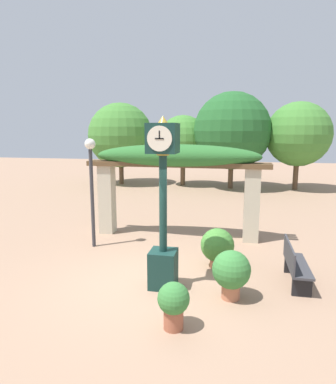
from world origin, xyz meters
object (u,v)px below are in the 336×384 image
object	(u,v)px
potted_plant_far_left	(174,302)
lamp_post	(91,173)
potted_plant_near_right	(231,271)
park_bench	(295,264)
pedestal_clock	(163,209)
potted_plant_near_left	(217,246)

from	to	relation	value
potted_plant_far_left	lamp_post	bearing A→B (deg)	129.70
potted_plant_near_right	lamp_post	distance (m)	4.79
lamp_post	potted_plant_near_right	bearing A→B (deg)	-31.03
potted_plant_near_right	park_bench	bearing A→B (deg)	35.61
potted_plant_far_left	potted_plant_near_right	bearing A→B (deg)	53.91
park_bench	potted_plant_far_left	bearing A→B (deg)	134.51
park_bench	pedestal_clock	bearing A→B (deg)	104.49
pedestal_clock	park_bench	distance (m)	3.09
pedestal_clock	lamp_post	distance (m)	3.27
pedestal_clock	potted_plant_near_right	bearing A→B (deg)	-9.76
potted_plant_near_left	potted_plant_far_left	xyz separation A→B (m)	(-0.55, -2.77, -0.07)
potted_plant_near_right	potted_plant_far_left	bearing A→B (deg)	-126.09
potted_plant_near_left	park_bench	distance (m)	1.78
pedestal_clock	potted_plant_near_left	bearing A→B (deg)	50.57
park_bench	lamp_post	distance (m)	5.65
park_bench	lamp_post	world-z (taller)	lamp_post
potted_plant_far_left	lamp_post	xyz separation A→B (m)	(-2.98, 3.59, 1.63)
potted_plant_near_left	potted_plant_far_left	size ratio (longest dim) A/B	1.19
potted_plant_near_left	potted_plant_near_right	world-z (taller)	potted_plant_near_right
potted_plant_near_right	potted_plant_far_left	distance (m)	1.55
pedestal_clock	potted_plant_near_left	size ratio (longest dim) A/B	3.69
lamp_post	potted_plant_near_left	bearing A→B (deg)	-13.11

